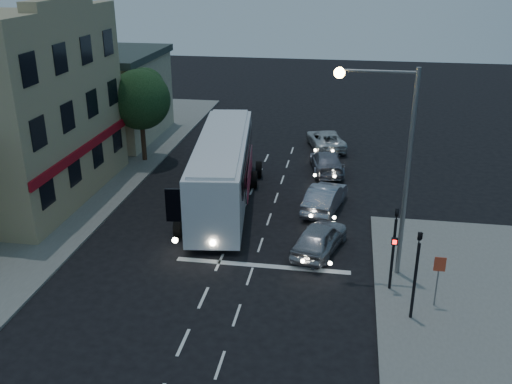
% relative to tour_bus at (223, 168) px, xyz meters
% --- Properties ---
extents(ground, '(120.00, 120.00, 0.00)m').
position_rel_tour_bus_xyz_m(ground, '(1.27, -8.72, -2.12)').
color(ground, black).
extents(sidewalk_far, '(12.00, 50.00, 0.12)m').
position_rel_tour_bus_xyz_m(sidewalk_far, '(-11.73, -0.72, -2.06)').
color(sidewalk_far, slate).
rests_on(sidewalk_far, ground).
extents(road_markings, '(8.00, 30.55, 0.01)m').
position_rel_tour_bus_xyz_m(road_markings, '(2.56, -5.41, -2.12)').
color(road_markings, silver).
rests_on(road_markings, ground).
extents(tour_bus, '(4.28, 13.05, 3.93)m').
position_rel_tour_bus_xyz_m(tour_bus, '(0.00, 0.00, 0.00)').
color(tour_bus, white).
rests_on(tour_bus, ground).
extents(car_suv, '(2.84, 4.57, 1.45)m').
position_rel_tour_bus_xyz_m(car_suv, '(5.74, -4.92, -1.40)').
color(car_suv, '#9D9DA5').
rests_on(car_suv, ground).
extents(car_sedan_a, '(2.43, 4.70, 1.47)m').
position_rel_tour_bus_xyz_m(car_sedan_a, '(5.74, 0.03, -1.38)').
color(car_sedan_a, '#9496A3').
rests_on(car_sedan_a, ground).
extents(car_sedan_b, '(2.66, 4.97, 1.37)m').
position_rel_tour_bus_xyz_m(car_sedan_b, '(5.54, 6.16, -1.44)').
color(car_sedan_b, gray).
rests_on(car_sedan_b, ground).
extents(car_sedan_c, '(3.44, 5.29, 1.35)m').
position_rel_tour_bus_xyz_m(car_sedan_c, '(5.24, 11.18, -1.44)').
color(car_sedan_c, silver).
rests_on(car_sedan_c, ground).
extents(traffic_signal_main, '(0.25, 0.35, 4.10)m').
position_rel_tour_bus_xyz_m(traffic_signal_main, '(8.87, -7.94, 0.30)').
color(traffic_signal_main, black).
rests_on(traffic_signal_main, sidewalk_near).
extents(traffic_signal_side, '(0.18, 0.15, 4.10)m').
position_rel_tour_bus_xyz_m(traffic_signal_side, '(9.57, -9.92, 0.30)').
color(traffic_signal_side, black).
rests_on(traffic_signal_side, sidewalk_near).
extents(regulatory_sign, '(0.45, 0.12, 2.20)m').
position_rel_tour_bus_xyz_m(regulatory_sign, '(10.57, -8.96, -0.53)').
color(regulatory_sign, slate).
rests_on(regulatory_sign, sidewalk_near).
extents(streetlight, '(3.32, 0.44, 9.00)m').
position_rel_tour_bus_xyz_m(streetlight, '(8.62, -6.52, 3.61)').
color(streetlight, slate).
rests_on(streetlight, sidewalk_near).
extents(low_building_north, '(9.40, 9.40, 6.50)m').
position_rel_tour_bus_xyz_m(low_building_north, '(-12.23, 11.28, 1.27)').
color(low_building_north, tan).
rests_on(low_building_north, sidewalk_far).
extents(street_tree, '(4.00, 4.00, 6.20)m').
position_rel_tour_bus_xyz_m(street_tree, '(-6.93, 6.30, 2.38)').
color(street_tree, black).
rests_on(street_tree, sidewalk_far).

